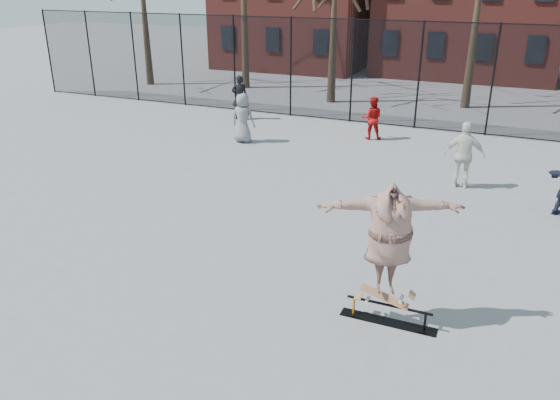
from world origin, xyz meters
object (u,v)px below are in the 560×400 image
at_px(skater, 389,247).
at_px(bystander_black, 240,97).
at_px(skate_rail, 388,315).
at_px(bystander_grey, 243,118).
at_px(bystander_white, 464,155).
at_px(skateboard, 384,300).
at_px(bystander_red, 372,118).

xyz_separation_m(skater, bystander_black, (-8.78, 11.81, -0.53)).
distance_m(skate_rail, bystander_black, 14.78).
xyz_separation_m(bystander_grey, bystander_white, (7.60, -1.62, 0.06)).
bearing_deg(skater, bystander_black, 103.15).
distance_m(bystander_grey, bystander_black, 3.41).
height_order(skate_rail, skater, skater).
distance_m(skate_rail, bystander_grey, 11.42).
bearing_deg(bystander_black, bystander_white, 128.65).
xyz_separation_m(skater, bystander_white, (0.48, 7.20, -0.50)).
xyz_separation_m(skater, bystander_grey, (-7.12, 8.83, -0.56)).
distance_m(skate_rail, skateboard, 0.29).
xyz_separation_m(skateboard, skater, (0.00, 0.00, 1.01)).
distance_m(skater, bystander_white, 7.24).
xyz_separation_m(bystander_black, bystander_red, (5.72, -0.79, -0.13)).
relative_size(skate_rail, skater, 0.70).
xyz_separation_m(skate_rail, skateboard, (-0.09, 0.00, 0.27)).
distance_m(skate_rail, skater, 1.29).
bearing_deg(skateboard, bystander_white, 86.16).
xyz_separation_m(skate_rail, bystander_black, (-8.87, 11.81, 0.76)).
bearing_deg(skater, bystander_red, 82.05).
relative_size(skateboard, bystander_grey, 0.52).
distance_m(skateboard, bystander_black, 14.72).
height_order(skate_rail, bystander_white, bystander_white).
distance_m(skateboard, bystander_red, 11.44).
relative_size(skateboard, bystander_white, 0.49).
distance_m(skate_rail, bystander_red, 11.48).
distance_m(skate_rail, bystander_white, 7.26).
relative_size(skateboard, bystander_red, 0.59).
height_order(skateboard, bystander_white, bystander_white).
distance_m(skater, bystander_black, 14.72).
height_order(skater, bystander_black, skater).
height_order(skate_rail, bystander_black, bystander_black).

